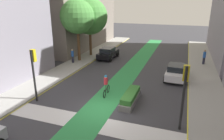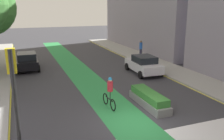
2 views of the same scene
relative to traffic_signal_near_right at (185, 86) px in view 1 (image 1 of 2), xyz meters
name	(u,v)px [view 1 (image 1 of 2)]	position (x,y,z in m)	size (l,w,h in m)	color
ground_plane	(103,109)	(-5.48, 0.62, -2.90)	(120.00, 120.00, 0.00)	#38383D
bike_lane_paint	(98,108)	(-5.83, 0.62, -2.90)	(2.40, 60.00, 0.01)	#2D8C47
crosswalk_band	(91,123)	(-5.48, -1.38, -2.90)	(12.00, 1.80, 0.01)	silver
sidewalk_left	(22,94)	(-12.98, 0.62, -2.83)	(3.00, 60.00, 0.15)	#9E9E99
curb_stripe_left	(36,97)	(-11.48, 0.62, -2.90)	(0.16, 60.00, 0.01)	yellow
sidewalk_right	(214,128)	(2.02, 0.62, -2.83)	(3.00, 60.00, 0.15)	#9E9E99
curb_stripe_right	(188,124)	(0.52, 0.62, -2.90)	(0.16, 60.00, 0.01)	yellow
traffic_signal_near_right	(185,86)	(0.00, 0.00, 0.00)	(0.35, 0.52, 4.13)	black
traffic_signal_near_left	(34,66)	(-10.98, 0.24, 0.02)	(0.35, 0.52, 4.17)	black
car_white_right_far	(176,72)	(-0.75, 8.87, -2.10)	(2.19, 4.28, 1.57)	silver
car_black_left_far	(108,53)	(-10.06, 13.95, -2.10)	(2.08, 4.23, 1.57)	black
cyclist_in_lane	(106,85)	(-6.09, 2.91, -1.93)	(0.32, 1.73, 1.86)	black
pedestrian_sidewalk_right_a	(204,57)	(2.21, 15.07, -1.84)	(0.34, 0.34, 1.78)	#262638
pedestrian_sidewalk_left_a	(73,56)	(-13.43, 10.19, -1.86)	(0.34, 0.34, 1.75)	#262638
street_tree_near	(77,17)	(-13.20, 11.51, 2.84)	(4.29, 4.29, 7.76)	brown
street_tree_far	(90,17)	(-12.98, 14.60, 2.67)	(4.98, 4.98, 7.92)	brown
median_planter	(130,98)	(-3.83, 2.38, -2.50)	(0.93, 3.45, 0.85)	slate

